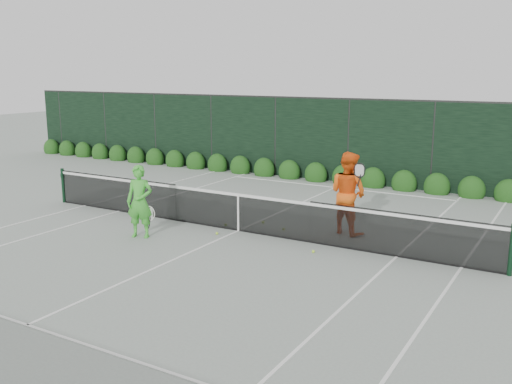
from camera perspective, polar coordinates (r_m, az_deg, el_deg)
The scene contains 8 objects.
ground at distance 14.61m, azimuth -1.77°, elevation -3.91°, with size 80.00×80.00×0.00m, color gray.
tennis_net at distance 14.48m, azimuth -1.86°, elevation -1.87°, with size 12.90×0.10×1.07m.
player_woman at distance 14.15m, azimuth -11.55°, elevation -0.94°, with size 0.76×0.62×1.79m.
player_man at distance 14.34m, azimuth 9.18°, elevation -0.10°, with size 1.21×1.07×2.07m.
court_lines at distance 14.60m, azimuth -1.77°, elevation -3.89°, with size 11.03×23.83×0.01m.
windscreen_fence at distance 12.10m, azimuth -8.65°, elevation -0.01°, with size 32.00×21.07×3.06m.
hedge_row at distance 20.80m, azimuth 8.76°, elevation 1.44°, with size 31.66×0.65×0.94m.
tennis_balls at distance 14.42m, azimuth 0.32°, elevation -3.98°, with size 3.02×1.68×0.07m.
Camera 1 is at (7.48, -11.88, 4.02)m, focal length 40.00 mm.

